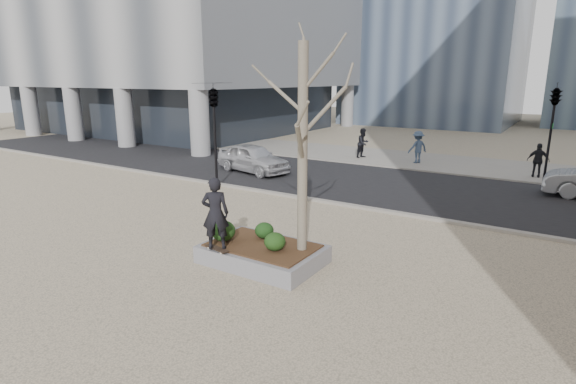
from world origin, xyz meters
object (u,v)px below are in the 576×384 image
Objects in this scene: skateboard at (217,249)px; police_car at (253,158)px; planter at (263,254)px; skateboarder at (215,213)px.

police_car is at bearing 134.70° from skateboard.
skateboarder is at bearing -131.80° from planter.
skateboard is at bearing -131.80° from planter.
skateboarder reaches higher than planter.
skateboarder is at bearing -135.08° from police_car.
police_car is (-6.39, 10.01, 0.25)m from skateboard.
planter is 0.71× the size of police_car.
police_car reaches higher than skateboard.
skateboard is at bearing -135.08° from police_car.
planter is at bearing -129.46° from police_car.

